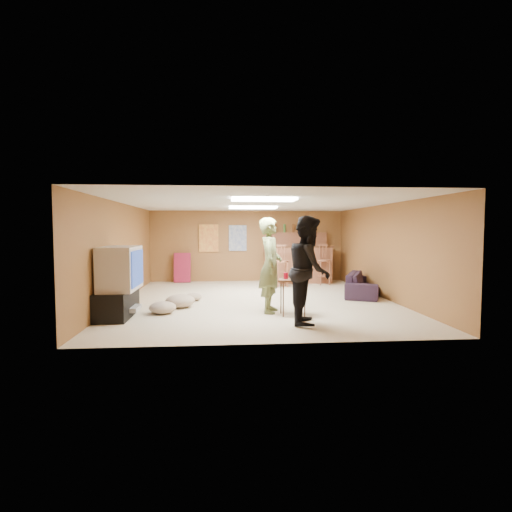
{
  "coord_description": "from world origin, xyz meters",
  "views": [
    {
      "loc": [
        -0.77,
        -8.98,
        1.6
      ],
      "look_at": [
        0.0,
        0.2,
        1.0
      ],
      "focal_mm": 28.0,
      "sensor_mm": 36.0,
      "label": 1
    }
  ],
  "objects": [
    {
      "name": "bar_counter",
      "position": [
        1.5,
        2.95,
        0.55
      ],
      "size": [
        2.0,
        0.6,
        1.1
      ],
      "primitive_type": "cube",
      "color": "brown",
      "rests_on": "ground"
    },
    {
      "name": "dvd_box",
      "position": [
        -2.5,
        -1.5,
        0.15
      ],
      "size": [
        0.35,
        0.5,
        0.08
      ],
      "primitive_type": "cube",
      "color": "#B2B2B7",
      "rests_on": "tv_stand"
    },
    {
      "name": "wall_front",
      "position": [
        0.0,
        -3.5,
        1.1
      ],
      "size": [
        6.0,
        0.02,
        2.2
      ],
      "primitive_type": "cube",
      "color": "brown",
      "rests_on": "ground"
    },
    {
      "name": "cup_red_far",
      "position": [
        0.64,
        -1.69,
        0.74
      ],
      "size": [
        0.1,
        0.1,
        0.12
      ],
      "primitive_type": "cylinder",
      "rotation": [
        0.0,
        0.0,
        0.25
      ],
      "color": "#AF0B29",
      "rests_on": "tray_table"
    },
    {
      "name": "ceiling_panel_back",
      "position": [
        0.0,
        1.2,
        2.17
      ],
      "size": [
        1.2,
        0.6,
        0.04
      ],
      "primitive_type": "cube",
      "color": "white",
      "rests_on": "ceiling"
    },
    {
      "name": "cushion_mid",
      "position": [
        -1.44,
        0.08,
        0.09
      ],
      "size": [
        0.44,
        0.44,
        0.17
      ],
      "primitive_type": "ellipsoid",
      "rotation": [
        0.0,
        0.0,
        0.13
      ],
      "color": "gray",
      "rests_on": "ground"
    },
    {
      "name": "poster_left",
      "position": [
        -1.2,
        3.46,
        1.35
      ],
      "size": [
        0.6,
        0.03,
        0.85
      ],
      "primitive_type": "cube",
      "color": "#BF3F26",
      "rests_on": "wall_back"
    },
    {
      "name": "ceiling",
      "position": [
        0.0,
        0.0,
        2.2
      ],
      "size": [
        6.0,
        7.0,
        0.02
      ],
      "primitive_type": "cube",
      "color": "silver",
      "rests_on": "ground"
    },
    {
      "name": "folding_chair_stack",
      "position": [
        -2.0,
        3.3,
        0.45
      ],
      "size": [
        0.5,
        0.26,
        0.91
      ],
      "primitive_type": "cube",
      "rotation": [
        -0.14,
        0.0,
        0.0
      ],
      "color": "maroon",
      "rests_on": "ground"
    },
    {
      "name": "ceiling_panel_front",
      "position": [
        0.0,
        -1.5,
        2.17
      ],
      "size": [
        1.2,
        0.6,
        0.04
      ],
      "primitive_type": "cube",
      "color": "white",
      "rests_on": "ceiling"
    },
    {
      "name": "person_black",
      "position": [
        0.7,
        -2.3,
        0.92
      ],
      "size": [
        0.87,
        1.02,
        1.84
      ],
      "primitive_type": "imported",
      "rotation": [
        0.0,
        0.0,
        1.36
      ],
      "color": "black",
      "rests_on": "ground"
    },
    {
      "name": "bar_stool_right",
      "position": [
        2.19,
        2.43,
        0.66
      ],
      "size": [
        0.46,
        0.46,
        1.32
      ],
      "primitive_type": null,
      "rotation": [
        0.0,
        0.0,
        -0.1
      ],
      "color": "brown",
      "rests_on": "ground"
    },
    {
      "name": "wall_back",
      "position": [
        0.0,
        3.5,
        1.1
      ],
      "size": [
        6.0,
        0.02,
        2.2
      ],
      "primitive_type": "cube",
      "color": "brown",
      "rests_on": "ground"
    },
    {
      "name": "tv_screen",
      "position": [
        -2.34,
        -1.5,
        0.9
      ],
      "size": [
        0.02,
        0.95,
        0.65
      ],
      "primitive_type": "cube",
      "color": "navy",
      "rests_on": "tv_body"
    },
    {
      "name": "bar_lip",
      "position": [
        1.5,
        2.7,
        1.1
      ],
      "size": [
        2.1,
        0.12,
        0.05
      ],
      "primitive_type": "cube",
      "color": "#452616",
      "rests_on": "bar_counter"
    },
    {
      "name": "wall_right",
      "position": [
        3.0,
        0.0,
        1.1
      ],
      "size": [
        0.02,
        7.0,
        2.2
      ],
      "primitive_type": "cube",
      "color": "brown",
      "rests_on": "ground"
    },
    {
      "name": "person_olive",
      "position": [
        0.15,
        -1.34,
        0.92
      ],
      "size": [
        0.58,
        0.75,
        1.84
      ],
      "primitive_type": "imported",
      "rotation": [
        0.0,
        0.0,
        1.35
      ],
      "color": "#636F40",
      "rests_on": "ground"
    },
    {
      "name": "sofa",
      "position": [
        2.7,
        0.5,
        0.28
      ],
      "size": [
        1.45,
        2.02,
        0.55
      ],
      "primitive_type": "imported",
      "rotation": [
        0.0,
        0.0,
        1.15
      ],
      "color": "black",
      "rests_on": "ground"
    },
    {
      "name": "bar_backing",
      "position": [
        1.5,
        3.42,
        1.2
      ],
      "size": [
        2.0,
        0.14,
        0.6
      ],
      "primitive_type": "cube",
      "color": "brown",
      "rests_on": "bar_counter"
    },
    {
      "name": "cup_blue",
      "position": [
        0.7,
        -1.53,
        0.73
      ],
      "size": [
        0.08,
        0.08,
        0.1
      ],
      "primitive_type": "cylinder",
      "rotation": [
        0.0,
        0.0,
        -0.07
      ],
      "color": "#16279C",
      "rests_on": "tray_table"
    },
    {
      "name": "bar_shelf",
      "position": [
        1.5,
        3.4,
        1.5
      ],
      "size": [
        2.0,
        0.18,
        0.05
      ],
      "primitive_type": "cube",
      "color": "brown",
      "rests_on": "bar_backing"
    },
    {
      "name": "ground",
      "position": [
        0.0,
        0.0,
        0.0
      ],
      "size": [
        7.0,
        7.0,
        0.0
      ],
      "primitive_type": "plane",
      "color": "beige",
      "rests_on": "ground"
    },
    {
      "name": "cushion_far",
      "position": [
        -1.92,
        -1.29,
        0.12
      ],
      "size": [
        0.69,
        0.69,
        0.23
      ],
      "primitive_type": "ellipsoid",
      "rotation": [
        0.0,
        0.0,
        -0.43
      ],
      "color": "gray",
      "rests_on": "ground"
    },
    {
      "name": "wall_left",
      "position": [
        -3.0,
        0.0,
        1.1
      ],
      "size": [
        0.02,
        7.0,
        2.2
      ],
      "primitive_type": "cube",
      "color": "brown",
      "rests_on": "ground"
    },
    {
      "name": "tv_body",
      "position": [
        -2.65,
        -1.5,
        0.9
      ],
      "size": [
        0.6,
        1.1,
        0.8
      ],
      "primitive_type": "cube",
      "color": "#B2B2B7",
      "rests_on": "tv_stand"
    },
    {
      "name": "cushion_near_tv",
      "position": [
        -1.65,
        -0.7,
        0.14
      ],
      "size": [
        0.73,
        0.73,
        0.27
      ],
      "primitive_type": "ellipsoid",
      "rotation": [
        0.0,
        0.0,
        0.23
      ],
      "color": "gray",
      "rests_on": "ground"
    },
    {
      "name": "bottle_row",
      "position": [
        1.3,
        3.38,
        1.65
      ],
      "size": [
        1.48,
        0.08,
        0.26
      ],
      "primitive_type": null,
      "color": "#3F7233",
      "rests_on": "bar_shelf"
    },
    {
      "name": "bar_stool_left",
      "position": [
        0.9,
        2.13,
        0.61
      ],
      "size": [
        0.41,
        0.41,
        1.21
      ],
      "primitive_type": null,
      "rotation": [
        0.0,
        0.0,
        0.07
      ],
      "color": "brown",
      "rests_on": "ground"
    },
    {
      "name": "tray_table",
      "position": [
        0.54,
        -1.63,
        0.34
      ],
      "size": [
        0.6,
        0.53,
        0.68
      ],
      "primitive_type": "cube",
      "rotation": [
        0.0,
        0.0,
        -0.23
      ],
      "color": "#452616",
      "rests_on": "ground"
    },
    {
      "name": "tv_stand",
      "position": [
        -2.72,
        -1.5,
        0.25
      ],
      "size": [
        0.55,
        1.3,
        0.5
      ],
      "primitive_type": "cube",
      "color": "black",
      "rests_on": "ground"
    },
    {
      "name": "poster_right",
      "position": [
        -0.3,
        3.46,
        1.35
      ],
      "size": [
        0.55,
        0.03,
        0.8
      ],
      "primitive_type": "cube",
      "color": "#334C99",
      "rests_on": "wall_back"
    },
    {
      "name": "cup_red_near",
      "position": [
        0.42,
        -1.56,
        0.74
      ],
      "size": [
        0.1,
        0.1,
        0.12
      ],
      "primitive_type": "cylinder",
      "rotation": [
        0.0,
        0.0,
        -0.25
      ],
      "color": "#AF0B29",
      "rests_on": "tray_table"
    }
  ]
}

